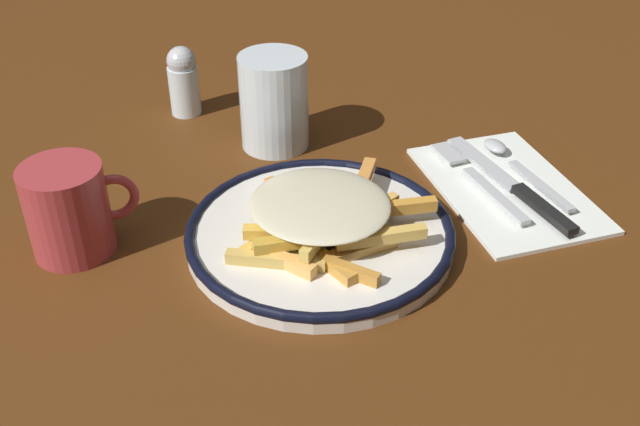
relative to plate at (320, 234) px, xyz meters
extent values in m
plane|color=#512A0F|center=(0.00, 0.00, -0.01)|extent=(2.60, 2.60, 0.00)
cylinder|color=silver|center=(0.00, 0.00, 0.00)|extent=(0.26, 0.26, 0.01)
torus|color=black|center=(0.00, 0.00, 0.00)|extent=(0.26, 0.26, 0.01)
cube|color=#DF8D3F|center=(0.06, 0.04, 0.02)|extent=(0.06, 0.08, 0.01)
cube|color=gold|center=(0.07, -0.02, 0.02)|extent=(0.09, 0.03, 0.01)
cube|color=#F4B259|center=(-0.05, -0.04, 0.01)|extent=(0.05, 0.06, 0.01)
cube|color=gold|center=(0.04, 0.04, 0.01)|extent=(0.02, 0.06, 0.01)
cube|color=#C68633|center=(0.00, -0.07, 0.01)|extent=(0.05, 0.05, 0.01)
cube|color=#DBB254|center=(-0.06, -0.04, 0.01)|extent=(0.09, 0.05, 0.01)
cube|color=gold|center=(-0.01, 0.01, 0.02)|extent=(0.07, 0.06, 0.01)
cube|color=#DC9248|center=(0.00, 0.00, 0.01)|extent=(0.07, 0.04, 0.01)
cube|color=gold|center=(0.03, -0.01, 0.01)|extent=(0.05, 0.05, 0.01)
cube|color=#EDB05D|center=(0.02, 0.00, 0.01)|extent=(0.02, 0.08, 0.01)
cube|color=gold|center=(-0.02, 0.02, 0.02)|extent=(0.03, 0.08, 0.01)
cube|color=gold|center=(0.02, 0.05, 0.01)|extent=(0.01, 0.08, 0.01)
cube|color=#C38435|center=(0.00, 0.03, 0.01)|extent=(0.01, 0.08, 0.01)
cube|color=gold|center=(-0.05, -0.01, 0.02)|extent=(0.06, 0.03, 0.01)
cube|color=#D6B355|center=(-0.01, -0.03, 0.02)|extent=(0.07, 0.07, 0.01)
cube|color=#E3B15D|center=(-0.01, 0.00, 0.01)|extent=(0.02, 0.07, 0.01)
cube|color=#E4B451|center=(0.04, -0.05, 0.02)|extent=(0.09, 0.02, 0.01)
cube|color=#D58C3D|center=(-0.01, 0.05, 0.01)|extent=(0.03, 0.08, 0.01)
cube|color=gold|center=(0.00, 0.00, 0.02)|extent=(0.08, 0.06, 0.01)
cube|color=gold|center=(0.02, -0.05, 0.01)|extent=(0.08, 0.02, 0.01)
cube|color=gold|center=(-0.03, -0.03, 0.02)|extent=(0.08, 0.02, 0.01)
cube|color=gold|center=(-0.05, 0.00, 0.01)|extent=(0.07, 0.05, 0.01)
cube|color=#F2C65F|center=(-0.02, 0.01, 0.01)|extent=(0.07, 0.03, 0.01)
cube|color=#E7B053|center=(0.05, -0.02, 0.03)|extent=(0.06, 0.03, 0.01)
cube|color=gold|center=(-0.01, -0.05, 0.01)|extent=(0.03, 0.07, 0.01)
ellipsoid|color=beige|center=(0.00, 0.00, 0.03)|extent=(0.19, 0.19, 0.01)
cube|color=white|center=(0.22, 0.02, -0.01)|extent=(0.15, 0.22, 0.01)
cube|color=silver|center=(0.19, 0.00, 0.00)|extent=(0.02, 0.11, 0.01)
cube|color=silver|center=(0.19, 0.10, 0.00)|extent=(0.02, 0.04, 0.00)
cube|color=black|center=(0.23, -0.04, 0.00)|extent=(0.02, 0.09, 0.01)
cube|color=silver|center=(0.22, 0.06, 0.00)|extent=(0.03, 0.12, 0.00)
cube|color=silver|center=(0.25, 0.00, 0.00)|extent=(0.02, 0.10, 0.00)
ellipsoid|color=silver|center=(0.25, 0.09, 0.00)|extent=(0.02, 0.03, 0.01)
cylinder|color=silver|center=(0.02, 0.20, 0.04)|extent=(0.08, 0.08, 0.11)
cylinder|color=#AB363A|center=(-0.23, 0.07, 0.03)|extent=(0.08, 0.08, 0.09)
torus|color=#AB363A|center=(-0.18, 0.07, 0.04)|extent=(0.05, 0.01, 0.05)
cylinder|color=silver|center=(-0.07, 0.32, 0.02)|extent=(0.04, 0.04, 0.06)
sphere|color=#B7BABF|center=(-0.07, 0.32, 0.06)|extent=(0.04, 0.04, 0.04)
camera|label=1|loc=(-0.20, -0.56, 0.43)|focal=42.47mm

